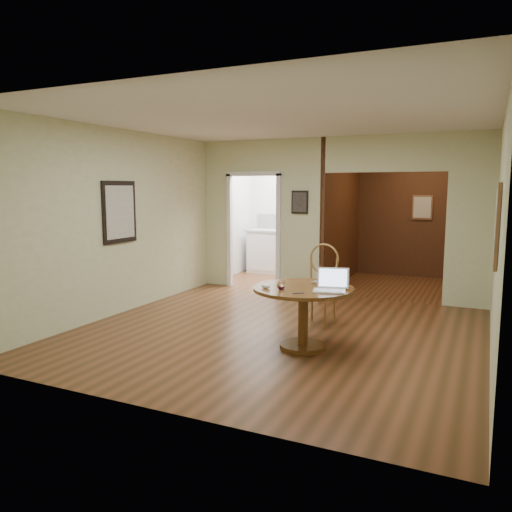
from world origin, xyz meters
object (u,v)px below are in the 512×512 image
at_px(chair, 321,280).
at_px(dining_table, 303,303).
at_px(closed_laptop, 323,284).
at_px(open_laptop, 331,285).

bearing_deg(chair, dining_table, -77.74).
bearing_deg(closed_laptop, dining_table, -118.37).
bearing_deg(open_laptop, dining_table, 156.13).
height_order(chair, open_laptop, chair).
bearing_deg(dining_table, chair, 97.09).
bearing_deg(chair, closed_laptop, -65.31).
xyz_separation_m(open_laptop, closed_laptop, (-0.18, 0.28, -0.05)).
xyz_separation_m(dining_table, open_laptop, (0.34, -0.06, 0.25)).
bearing_deg(open_laptop, closed_laptop, 107.25).
relative_size(chair, closed_laptop, 3.54).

